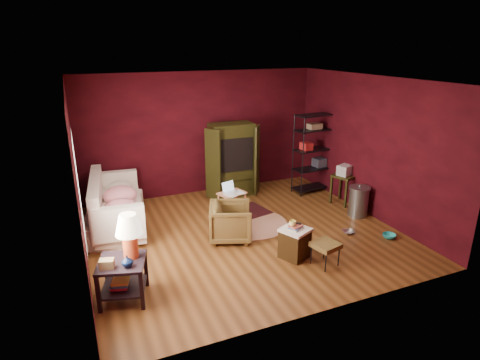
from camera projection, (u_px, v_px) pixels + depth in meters
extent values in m
cube|color=brown|center=(244.00, 234.00, 7.49)|extent=(5.50, 5.00, 0.02)
cube|color=white|center=(245.00, 79.00, 6.57)|extent=(5.50, 5.00, 0.02)
cube|color=#450911|center=(201.00, 134.00, 9.22)|extent=(5.50, 0.02, 2.80)
cube|color=#450911|center=(327.00, 216.00, 4.84)|extent=(5.50, 0.02, 2.80)
cube|color=#450911|center=(76.00, 182.00, 6.02)|extent=(0.02, 5.00, 2.80)
cube|color=#450911|center=(370.00, 147.00, 8.05)|extent=(0.02, 5.00, 2.80)
cube|color=white|center=(79.00, 191.00, 5.09)|extent=(0.02, 1.20, 1.40)
imported|color=white|center=(116.00, 208.00, 7.64)|extent=(1.12, 2.09, 0.79)
imported|color=black|center=(231.00, 220.00, 7.17)|extent=(0.89, 0.91, 0.74)
imported|color=#BBBDC2|center=(349.00, 228.00, 7.46)|extent=(0.22, 0.09, 0.22)
imported|color=#28BEBD|center=(390.00, 232.00, 7.29)|extent=(0.25, 0.10, 0.24)
imported|color=#0D1C42|center=(127.00, 261.00, 5.26)|extent=(0.17, 0.18, 0.15)
imported|color=#FFF47C|center=(293.00, 223.00, 6.46)|extent=(0.13, 0.12, 0.11)
cube|color=black|center=(121.00, 263.00, 5.41)|extent=(0.76, 0.76, 0.04)
cube|color=black|center=(124.00, 287.00, 5.54)|extent=(0.71, 0.71, 0.03)
cube|color=black|center=(98.00, 294.00, 5.21)|extent=(0.06, 0.06, 0.58)
cube|color=black|center=(142.00, 291.00, 5.28)|extent=(0.06, 0.06, 0.58)
cube|color=black|center=(106.00, 271.00, 5.73)|extent=(0.06, 0.06, 0.58)
cube|color=black|center=(146.00, 268.00, 5.80)|extent=(0.06, 0.06, 0.58)
cylinder|color=#E45429|center=(131.00, 245.00, 5.46)|extent=(0.25, 0.25, 0.35)
cone|color=#F2E5C6|center=(128.00, 224.00, 5.36)|extent=(0.46, 0.46, 0.29)
cube|color=#988053|center=(107.00, 264.00, 5.22)|extent=(0.21, 0.17, 0.12)
cube|color=#DE374F|center=(120.00, 284.00, 5.52)|extent=(0.30, 0.34, 0.03)
cube|color=#37A3DE|center=(120.00, 282.00, 5.51)|extent=(0.30, 0.34, 0.03)
cube|color=#FAC653|center=(121.00, 280.00, 5.50)|extent=(0.30, 0.34, 0.03)
cube|color=white|center=(119.00, 213.00, 7.66)|extent=(1.04, 2.09, 0.42)
cube|color=white|center=(97.00, 201.00, 7.47)|extent=(0.39, 2.02, 0.85)
cube|color=white|center=(119.00, 223.00, 6.68)|extent=(0.86, 0.27, 0.58)
cube|color=white|center=(117.00, 185.00, 8.50)|extent=(0.86, 0.27, 0.58)
ellipsoid|color=#FF244B|center=(121.00, 208.00, 7.04)|extent=(0.60, 0.60, 0.30)
ellipsoid|color=#FF244B|center=(120.00, 195.00, 7.56)|extent=(0.67, 0.67, 0.34)
ellipsoid|color=white|center=(120.00, 188.00, 8.05)|extent=(0.56, 0.56, 0.28)
cube|color=#3E250E|center=(295.00, 244.00, 6.60)|extent=(0.53, 0.53, 0.48)
cube|color=white|center=(295.00, 230.00, 6.51)|extent=(0.56, 0.56, 0.04)
cube|color=beige|center=(295.00, 228.00, 6.50)|extent=(0.28, 0.26, 0.02)
cube|color=#486AA8|center=(295.00, 227.00, 6.50)|extent=(0.28, 0.26, 0.02)
cube|color=#C05848|center=(296.00, 226.00, 6.49)|extent=(0.25, 0.22, 0.02)
cube|color=black|center=(297.00, 223.00, 6.55)|extent=(0.13, 0.13, 0.02)
cube|color=black|center=(326.00, 245.00, 6.33)|extent=(0.46, 0.46, 0.08)
cube|color=black|center=(326.00, 248.00, 6.34)|extent=(0.42, 0.42, 0.02)
cylinder|color=black|center=(326.00, 263.00, 6.19)|extent=(0.02, 0.02, 0.31)
cylinder|color=black|center=(339.00, 257.00, 6.36)|extent=(0.02, 0.02, 0.31)
cylinder|color=black|center=(311.00, 255.00, 6.42)|extent=(0.02, 0.02, 0.31)
cylinder|color=black|center=(324.00, 249.00, 6.59)|extent=(0.02, 0.02, 0.31)
cylinder|color=beige|center=(250.00, 223.00, 7.91)|extent=(1.87, 1.87, 0.01)
cube|color=#481318|center=(241.00, 213.00, 8.36)|extent=(1.25, 0.96, 0.01)
cube|color=#FE9E74|center=(232.00, 193.00, 8.24)|extent=(0.62, 0.52, 0.03)
cylinder|color=#FE9E74|center=(228.00, 208.00, 8.06)|extent=(0.04, 0.04, 0.45)
cylinder|color=#FE9E74|center=(245.00, 203.00, 8.34)|extent=(0.04, 0.04, 0.45)
cylinder|color=#FE9E74|center=(219.00, 204.00, 8.28)|extent=(0.04, 0.04, 0.45)
cylinder|color=#FE9E74|center=(236.00, 199.00, 8.56)|extent=(0.04, 0.04, 0.45)
cube|color=white|center=(231.00, 192.00, 8.25)|extent=(0.33, 0.27, 0.01)
cube|color=silver|center=(228.00, 186.00, 8.29)|extent=(0.29, 0.14, 0.19)
cube|color=white|center=(230.00, 195.00, 8.10)|extent=(0.29, 0.33, 0.00)
cube|color=white|center=(239.00, 192.00, 8.25)|extent=(0.22, 0.29, 0.00)
cube|color=#2D290C|center=(232.00, 160.00, 9.19)|extent=(0.98, 0.55, 1.68)
cube|color=black|center=(233.00, 153.00, 9.06)|extent=(0.80, 0.41, 0.75)
cube|color=#2D290C|center=(213.00, 165.00, 8.79)|extent=(0.26, 0.35, 1.59)
cube|color=#2D290C|center=(257.00, 160.00, 9.16)|extent=(0.27, 0.35, 1.59)
cube|color=#2F3235|center=(232.00, 156.00, 9.12)|extent=(0.56, 0.45, 0.46)
cube|color=black|center=(236.00, 159.00, 8.92)|extent=(0.44, 0.02, 0.35)
cube|color=#2D290C|center=(232.00, 178.00, 9.29)|extent=(0.80, 0.45, 0.04)
cylinder|color=black|center=(303.00, 158.00, 8.99)|extent=(0.03, 0.03, 1.86)
cylinder|color=black|center=(333.00, 153.00, 9.39)|extent=(0.03, 0.03, 1.86)
cylinder|color=black|center=(293.00, 154.00, 9.30)|extent=(0.03, 0.03, 1.86)
cylinder|color=black|center=(322.00, 150.00, 9.70)|extent=(0.03, 0.03, 1.86)
cube|color=black|center=(311.00, 187.00, 9.61)|extent=(0.94, 0.48, 0.03)
cube|color=black|center=(312.00, 168.00, 9.46)|extent=(0.94, 0.48, 0.03)
cube|color=black|center=(313.00, 149.00, 9.31)|extent=(0.94, 0.48, 0.03)
cube|color=black|center=(314.00, 130.00, 9.16)|extent=(0.94, 0.48, 0.03)
cube|color=black|center=(315.00, 115.00, 9.05)|extent=(0.94, 0.48, 0.03)
cube|color=#A91C1C|center=(306.00, 146.00, 9.18)|extent=(0.23, 0.28, 0.17)
cube|color=#383846|center=(319.00, 162.00, 9.52)|extent=(0.28, 0.28, 0.21)
cube|color=#8C7054|center=(315.00, 126.00, 9.13)|extent=(0.33, 0.24, 0.12)
cube|color=#2D290C|center=(344.00, 176.00, 8.72)|extent=(0.57, 0.57, 0.04)
cube|color=#2D290C|center=(346.00, 194.00, 8.57)|extent=(0.06, 0.06, 0.63)
cube|color=#2D290C|center=(355.00, 190.00, 8.82)|extent=(0.06, 0.06, 0.63)
cube|color=#2D290C|center=(331.00, 190.00, 8.82)|extent=(0.06, 0.06, 0.63)
cube|color=#2D290C|center=(340.00, 186.00, 9.07)|extent=(0.06, 0.06, 0.63)
cube|color=silver|center=(345.00, 170.00, 8.68)|extent=(0.37, 0.34, 0.22)
cylinder|color=gray|center=(358.00, 202.00, 8.18)|extent=(0.45, 0.45, 0.59)
cylinder|color=gray|center=(360.00, 188.00, 8.08)|extent=(0.49, 0.49, 0.04)
sphere|color=gray|center=(360.00, 186.00, 8.07)|extent=(0.07, 0.07, 0.06)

